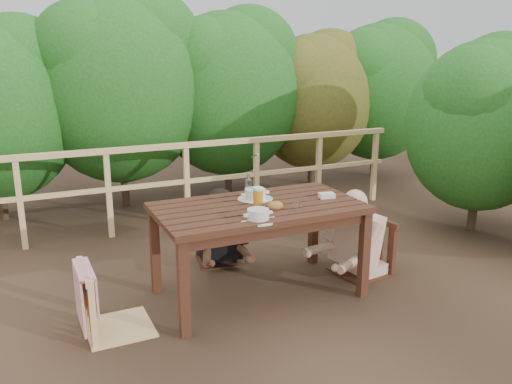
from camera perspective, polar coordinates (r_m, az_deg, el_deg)
name	(u,v)px	position (r m, az deg, el deg)	size (l,w,h in m)	color
ground	(258,293)	(4.64, 0.26, -10.93)	(60.00, 60.00, 0.00)	#493222
table	(258,251)	(4.48, 0.27, -6.42)	(1.70, 0.96, 0.79)	#391E12
chair_left	(115,267)	(4.03, -15.05, -7.83)	(0.50, 0.50, 1.01)	#E6BC7B
chair_far	(218,221)	(5.17, -4.12, -3.14)	(0.42, 0.42, 0.85)	#391E12
chair_right	(363,224)	(4.98, 11.52, -3.47)	(0.47, 0.47, 0.96)	#391E12
woman	(217,204)	(5.14, -4.23, -1.26)	(0.48, 0.59, 1.19)	black
diner_right	(367,203)	(4.94, 11.92, -1.18)	(0.55, 0.68, 1.36)	beige
railing	(187,185)	(6.23, -7.50, 0.75)	(5.60, 0.10, 1.01)	#E6BC7B
hedge_row	(185,61)	(7.31, -7.71, 13.91)	(6.60, 1.60, 3.80)	#1E551A
soup_near	(258,215)	(3.98, 0.23, -2.51)	(0.28, 0.28, 0.09)	white
soup_far	(255,195)	(4.52, -0.08, -0.29)	(0.30, 0.30, 0.10)	white
bread_roll	(275,206)	(4.24, 2.10, -1.51)	(0.13, 0.10, 0.08)	#A06D3A
beer_glass	(258,197)	(4.33, 0.21, -0.56)	(0.09, 0.09, 0.17)	#EDAC11
bottle	(248,188)	(4.44, -0.83, 0.41)	(0.06, 0.06, 0.25)	white
tumbler	(296,206)	(4.24, 4.33, -1.54)	(0.07, 0.07, 0.08)	silver
butter_tub	(327,196)	(4.60, 7.66, -0.47)	(0.13, 0.09, 0.06)	white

